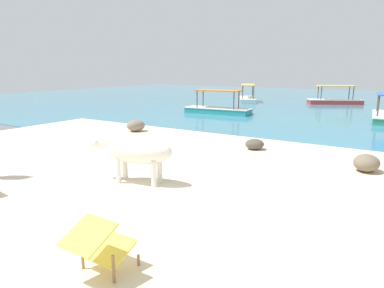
{
  "coord_description": "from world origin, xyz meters",
  "views": [
    {
      "loc": [
        4.4,
        -4.08,
        2.4
      ],
      "look_at": [
        -0.07,
        3.0,
        0.55
      ],
      "focal_mm": 31.6,
      "sensor_mm": 36.0,
      "label": 1
    }
  ],
  "objects_px": {
    "deck_chair_near": "(100,244)",
    "boat_white": "(248,98)",
    "boat_red": "(335,100)",
    "boat_teal": "(218,109)",
    "cow": "(136,150)"
  },
  "relations": [
    {
      "from": "deck_chair_near",
      "to": "boat_white",
      "type": "relative_size",
      "value": 0.2
    },
    {
      "from": "cow",
      "to": "deck_chair_near",
      "type": "relative_size",
      "value": 2.48
    },
    {
      "from": "deck_chair_near",
      "to": "boat_white",
      "type": "distance_m",
      "value": 22.61
    },
    {
      "from": "cow",
      "to": "boat_red",
      "type": "bearing_deg",
      "value": -106.12
    },
    {
      "from": "boat_teal",
      "to": "boat_red",
      "type": "distance_m",
      "value": 10.19
    },
    {
      "from": "deck_chair_near",
      "to": "boat_red",
      "type": "relative_size",
      "value": 0.2
    },
    {
      "from": "boat_red",
      "to": "boat_white",
      "type": "bearing_deg",
      "value": -11.07
    },
    {
      "from": "deck_chair_near",
      "to": "boat_red",
      "type": "distance_m",
      "value": 23.23
    },
    {
      "from": "boat_teal",
      "to": "boat_white",
      "type": "bearing_deg",
      "value": -84.28
    },
    {
      "from": "cow",
      "to": "deck_chair_near",
      "type": "xyz_separation_m",
      "value": [
        1.85,
        -2.74,
        -0.32
      ]
    },
    {
      "from": "deck_chair_near",
      "to": "boat_red",
      "type": "height_order",
      "value": "boat_red"
    },
    {
      "from": "cow",
      "to": "boat_teal",
      "type": "distance_m",
      "value": 12.01
    },
    {
      "from": "deck_chair_near",
      "to": "boat_white",
      "type": "bearing_deg",
      "value": 19.05
    },
    {
      "from": "boat_white",
      "to": "boat_red",
      "type": "relative_size",
      "value": 1.01
    },
    {
      "from": "boat_white",
      "to": "boat_teal",
      "type": "distance_m",
      "value": 7.49
    }
  ]
}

